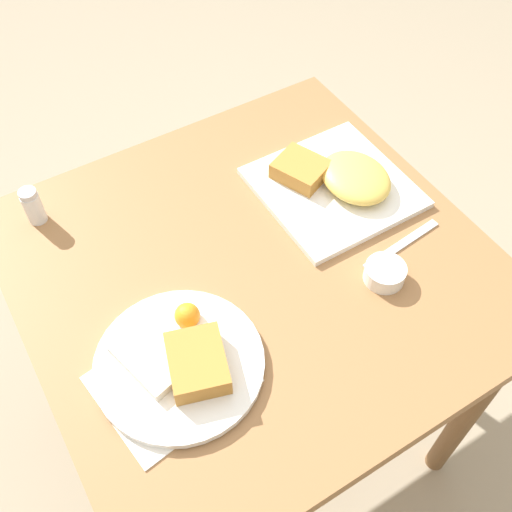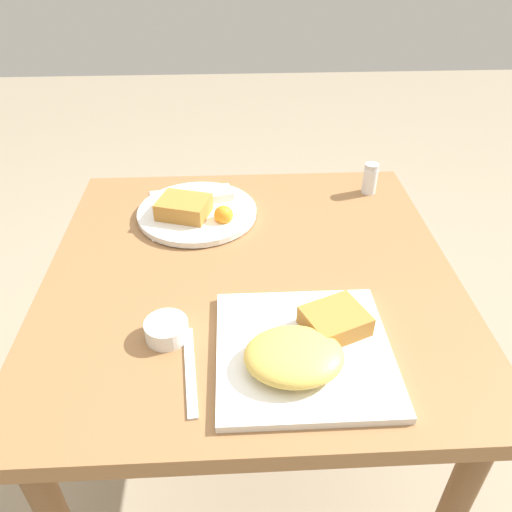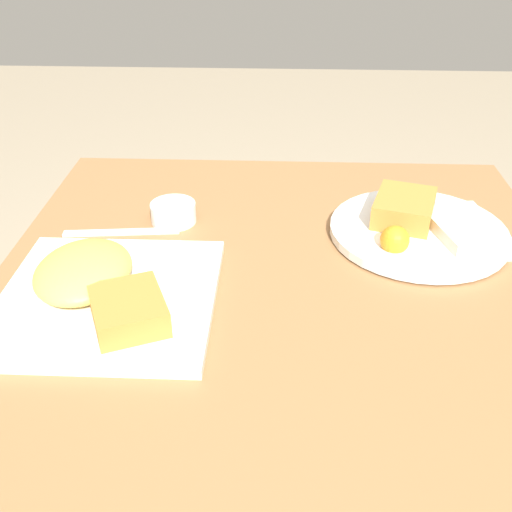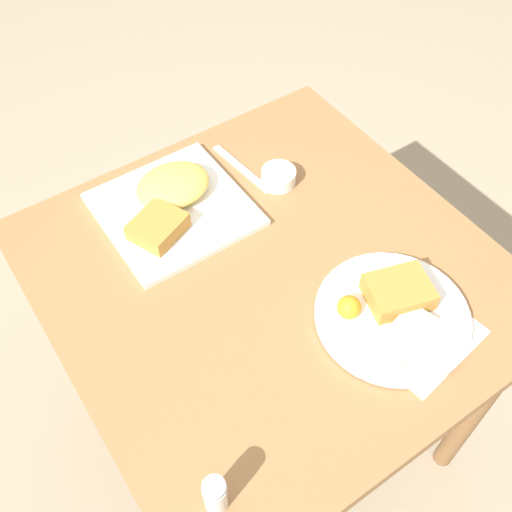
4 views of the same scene
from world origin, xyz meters
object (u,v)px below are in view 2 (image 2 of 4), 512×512
object	(u,v)px
sauce_ramekin	(167,329)
salt_shaker	(370,180)
butter_knife	(190,370)
plate_square_near	(304,349)
plate_oval_far	(196,210)

from	to	relation	value
sauce_ramekin	salt_shaker	size ratio (longest dim) A/B	0.95
butter_knife	salt_shaker	bearing A→B (deg)	-42.32
sauce_ramekin	plate_square_near	bearing A→B (deg)	-14.67
plate_square_near	plate_oval_far	world-z (taller)	plate_square_near
plate_square_near	salt_shaker	xyz separation A→B (m)	(0.24, 0.55, 0.01)
plate_oval_far	butter_knife	xyz separation A→B (m)	(0.01, -0.47, -0.02)
plate_square_near	plate_oval_far	bearing A→B (deg)	113.38
plate_square_near	salt_shaker	bearing A→B (deg)	66.77
plate_oval_far	salt_shaker	xyz separation A→B (m)	(0.43, 0.10, 0.02)
salt_shaker	butter_knife	xyz separation A→B (m)	(-0.42, -0.57, -0.03)
plate_square_near	salt_shaker	world-z (taller)	salt_shaker
sauce_ramekin	butter_knife	distance (m)	0.09
sauce_ramekin	salt_shaker	world-z (taller)	salt_shaker
plate_square_near	butter_knife	xyz separation A→B (m)	(-0.19, -0.02, -0.02)
plate_square_near	sauce_ramekin	distance (m)	0.24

